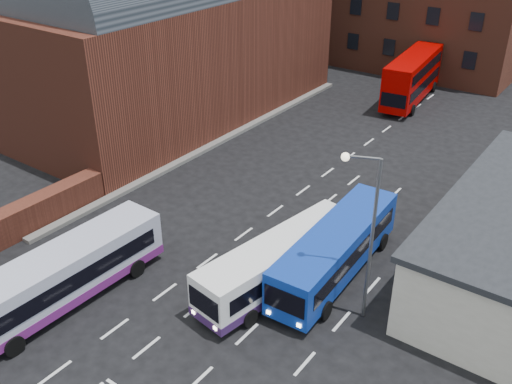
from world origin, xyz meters
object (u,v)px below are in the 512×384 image
Objects in this scene: bus_white_outbound at (65,272)px; bus_blue at (336,248)px; bus_white_inbound at (279,260)px; street_lamp at (367,225)px; bus_red_double at (412,77)px.

bus_blue is (9.28, 9.15, -0.03)m from bus_white_outbound.
street_lamp is at bearing -166.27° from bus_white_inbound.
bus_white_outbound is at bearing 80.20° from bus_red_double.
bus_red_double is 1.32× the size of street_lamp.
bus_white_outbound is 13.03m from bus_blue.
bus_red_double reaches higher than bus_blue.
street_lamp is (2.34, -2.06, 3.29)m from bus_blue.
street_lamp reaches higher than bus_white_outbound.
street_lamp reaches higher than bus_white_inbound.
bus_blue is 27.71m from bus_red_double.
bus_white_inbound is at bearing 93.97° from bus_red_double.
bus_white_inbound is at bearing 50.35° from bus_blue.
bus_red_double is (-5.31, 29.16, 0.71)m from bus_white_inbound.
street_lamp is at bearing 32.81° from bus_white_outbound.
bus_white_outbound is 1.26× the size of street_lamp.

